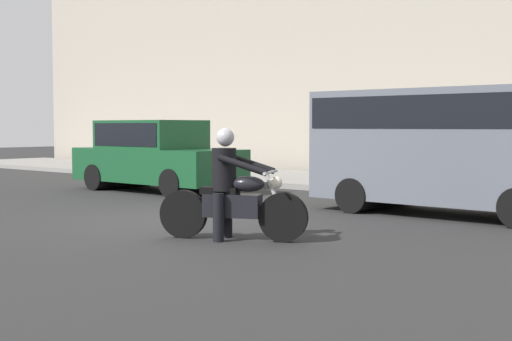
# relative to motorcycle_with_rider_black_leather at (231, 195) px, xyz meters

# --- Properties ---
(ground_plane) EXTENTS (80.00, 80.00, 0.00)m
(ground_plane) POSITION_rel_motorcycle_with_rider_black_leather_xyz_m (-1.97, 0.97, -0.63)
(ground_plane) COLOR #2A2A2A
(sidewalk_slab) EXTENTS (40.00, 4.40, 0.14)m
(sidewalk_slab) POSITION_rel_motorcycle_with_rider_black_leather_xyz_m (-1.97, 8.97, -0.56)
(sidewalk_slab) COLOR gray
(sidewalk_slab) RESTS_ON ground_plane
(motorcycle_with_rider_black_leather) EXTENTS (1.96, 1.07, 1.55)m
(motorcycle_with_rider_black_leather) POSITION_rel_motorcycle_with_rider_black_leather_xyz_m (0.00, 0.00, 0.00)
(motorcycle_with_rider_black_leather) COLOR black
(motorcycle_with_rider_black_leather) RESTS_ON ground_plane
(parked_van_slate_gray) EXTENTS (4.87, 1.96, 2.22)m
(parked_van_slate_gray) POSITION_rel_motorcycle_with_rider_black_leather_xyz_m (1.12, 4.55, 0.66)
(parked_van_slate_gray) COLOR slate
(parked_van_slate_gray) RESTS_ON ground_plane
(parked_sedan_forest_green) EXTENTS (4.47, 1.82, 1.72)m
(parked_sedan_forest_green) POSITION_rel_motorcycle_with_rider_black_leather_xyz_m (-6.45, 4.25, 0.25)
(parked_sedan_forest_green) COLOR #164C28
(parked_sedan_forest_green) RESTS_ON ground_plane
(street_sign_post) EXTENTS (0.44, 0.08, 2.31)m
(street_sign_post) POSITION_rel_motorcycle_with_rider_black_leather_xyz_m (-1.18, 8.33, 0.92)
(street_sign_post) COLOR gray
(street_sign_post) RESTS_ON sidewalk_slab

